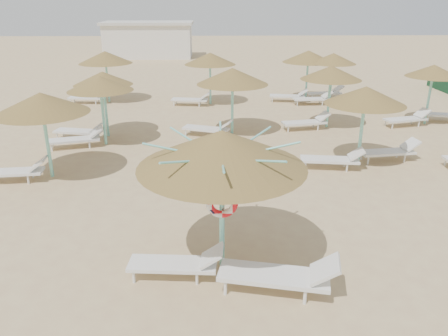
{
  "coord_description": "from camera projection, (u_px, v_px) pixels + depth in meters",
  "views": [
    {
      "loc": [
        -0.06,
        -8.16,
        5.35
      ],
      "look_at": [
        0.23,
        2.19,
        1.3
      ],
      "focal_mm": 35.0,
      "sensor_mm": 36.0,
      "label": 1
    }
  ],
  "objects": [
    {
      "name": "main_palapa",
      "position": [
        222.0,
        150.0,
        8.43
      ],
      "size": [
        3.35,
        3.35,
        3.0
      ],
      "color": "#80DED0",
      "rests_on": "ground"
    },
    {
      "name": "lounger_main_b",
      "position": [
        282.0,
        275.0,
        8.37
      ],
      "size": [
        2.38,
        1.15,
        0.83
      ],
      "rotation": [
        0.0,
        0.0,
        -0.21
      ],
      "color": "white",
      "rests_on": "ground"
    },
    {
      "name": "service_hut",
      "position": [
        149.0,
        39.0,
        41.37
      ],
      "size": [
        8.4,
        4.4,
        3.25
      ],
      "color": "silver",
      "rests_on": "ground"
    },
    {
      "name": "lounger_main_a",
      "position": [
        179.0,
        263.0,
        8.84
      ],
      "size": [
        1.96,
        0.71,
        0.7
      ],
      "rotation": [
        0.0,
        0.0,
        -0.07
      ],
      "color": "white",
      "rests_on": "ground"
    },
    {
      "name": "ground",
      "position": [
        216.0,
        260.0,
        9.55
      ],
      "size": [
        120.0,
        120.0,
        0.0
      ],
      "primitive_type": "plane",
      "color": "tan",
      "rests_on": "ground"
    },
    {
      "name": "palapa_field",
      "position": [
        253.0,
        74.0,
        18.48
      ],
      "size": [
        19.62,
        13.68,
        2.73
      ],
      "color": "#80DED0",
      "rests_on": "ground"
    }
  ]
}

